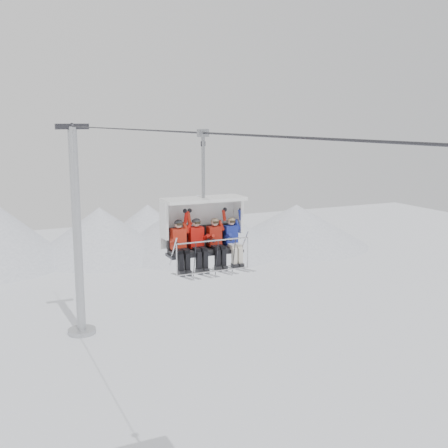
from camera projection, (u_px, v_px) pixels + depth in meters
name	position (u px, v px, depth m)	size (l,w,h in m)	color
ridgeline	(23.00, 236.00, 53.27)	(72.00, 21.00, 7.00)	white
lift_tower_right	(78.00, 247.00, 35.51)	(2.00, 1.80, 13.48)	#A3A5AA
haul_cable	(224.00, 134.00, 14.53)	(0.06, 0.06, 50.00)	#2D2D32
chairlift_carrier	(202.00, 224.00, 16.37)	(2.39, 1.17, 3.98)	black
skier_far_left	(180.00, 244.00, 15.85)	(0.41, 1.69, 1.63)	red
skier_center_left	(198.00, 242.00, 16.07)	(0.41, 1.69, 1.63)	red
skier_center_right	(216.00, 241.00, 16.31)	(0.39, 1.69, 1.58)	#B11F11
skier_far_right	(233.00, 240.00, 16.53)	(0.38, 1.69, 1.54)	#1C2B99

